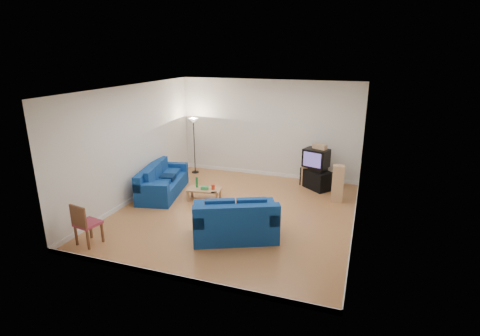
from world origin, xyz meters
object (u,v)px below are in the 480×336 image
(tv_stand, at_px, (316,179))
(television, at_px, (316,158))
(sofa_loveseat, at_px, (235,224))
(coffee_table, at_px, (204,191))
(sofa_three_seat, at_px, (161,184))

(tv_stand, bearing_deg, television, -129.31)
(sofa_loveseat, relative_size, coffee_table, 2.15)
(tv_stand, xyz_separation_m, television, (-0.04, -0.01, 0.67))
(sofa_loveseat, height_order, tv_stand, sofa_loveseat)
(sofa_three_seat, xyz_separation_m, television, (4.21, 1.98, 0.65))
(sofa_loveseat, xyz_separation_m, television, (1.21, 3.85, 0.61))
(television, bearing_deg, tv_stand, 29.17)
(sofa_three_seat, xyz_separation_m, sofa_loveseat, (3.00, -1.87, 0.04))
(sofa_loveseat, relative_size, tv_stand, 2.26)
(sofa_three_seat, distance_m, coffee_table, 1.40)
(sofa_three_seat, xyz_separation_m, tv_stand, (4.25, 1.99, -0.03))
(tv_stand, distance_m, television, 0.68)
(sofa_three_seat, relative_size, television, 2.81)
(tv_stand, bearing_deg, sofa_loveseat, -67.86)
(coffee_table, height_order, television, television)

